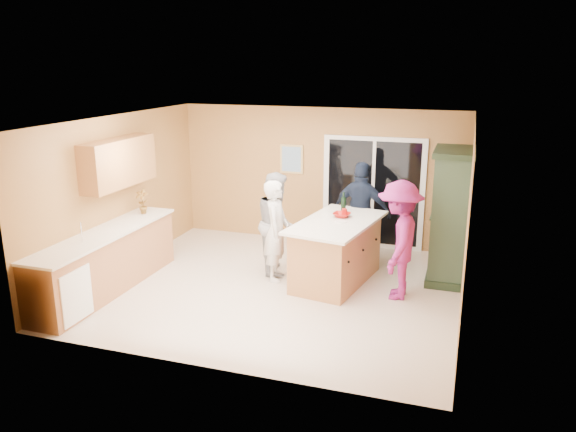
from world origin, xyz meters
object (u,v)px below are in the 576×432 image
(green_hutch, at_px, (450,217))
(woman_magenta, at_px, (399,240))
(woman_grey, at_px, (277,223))
(woman_white, at_px, (276,231))
(woman_navy, at_px, (361,213))
(kitchen_island, at_px, (336,253))

(green_hutch, relative_size, woman_magenta, 1.19)
(green_hutch, xyz_separation_m, woman_grey, (-2.73, -0.52, -0.19))
(woman_white, height_order, woman_grey, woman_grey)
(woman_white, xyz_separation_m, woman_grey, (-0.11, 0.35, 0.03))
(green_hutch, distance_m, woman_navy, 1.54)
(woman_grey, bearing_deg, woman_navy, -77.19)
(woman_white, bearing_deg, woman_navy, -53.22)
(green_hutch, relative_size, woman_white, 1.30)
(woman_grey, bearing_deg, woman_magenta, -125.43)
(kitchen_island, bearing_deg, woman_grey, -179.27)
(green_hutch, bearing_deg, kitchen_island, -157.59)
(kitchen_island, relative_size, woman_navy, 1.16)
(kitchen_island, height_order, woman_navy, woman_navy)
(kitchen_island, distance_m, green_hutch, 1.89)
(woman_grey, xyz_separation_m, woman_navy, (1.24, 0.88, 0.04))
(woman_white, bearing_deg, kitchen_island, -89.73)
(woman_grey, height_order, woman_navy, woman_navy)
(woman_navy, distance_m, woman_magenta, 1.58)
(green_hutch, bearing_deg, woman_grey, -169.22)
(kitchen_island, relative_size, woman_grey, 1.23)
(woman_grey, bearing_deg, green_hutch, -101.80)
(kitchen_island, relative_size, woman_magenta, 1.17)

